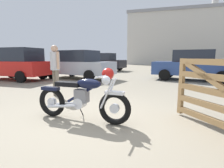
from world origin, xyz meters
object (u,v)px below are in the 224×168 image
Objects in this scene: bystander at (55,65)px; blue_hatchback_right at (16,64)px; vintage_motorcycle at (84,96)px; white_estate_far at (79,65)px; silver_sedan_mid at (193,65)px; pale_sedan_back at (103,62)px.

blue_hatchback_right is (-4.65, 2.90, -0.10)m from bystander.
vintage_motorcycle is 8.08m from blue_hatchback_right.
bystander is 4.76m from white_estate_far.
blue_hatchback_right reaches higher than silver_sedan_mid.
vintage_motorcycle is 7.18m from white_estate_far.
blue_hatchback_right reaches higher than bystander.
vintage_motorcycle is 2.67m from bystander.
vintage_motorcycle is 0.47× the size of white_estate_far.
vintage_motorcycle is at bearing 129.81° from white_estate_far.
bystander is (-1.91, 1.79, 0.53)m from vintage_motorcycle.
silver_sedan_mid and white_estate_far have the same top height.
pale_sedan_back is (-0.88, 6.58, 0.00)m from white_estate_far.
white_estate_far is at bearing -160.29° from silver_sedan_mid.
white_estate_far is (-6.37, -1.24, 0.00)m from silver_sedan_mid.
pale_sedan_back is (-4.32, 12.87, 0.34)m from vintage_motorcycle.
white_estate_far is at bearing -72.91° from pale_sedan_back.
vintage_motorcycle is 8.09m from silver_sedan_mid.
white_estate_far is at bearing 44.64° from bystander.
pale_sedan_back reaches higher than bystander.
bystander is at bearing 139.67° from vintage_motorcycle.
silver_sedan_mid is 0.99× the size of white_estate_far.
vintage_motorcycle is 0.47× the size of silver_sedan_mid.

